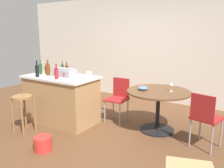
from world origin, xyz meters
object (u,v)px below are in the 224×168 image
Objects in this scene: wooden_stool at (23,106)px; bottle_2 at (37,71)px; bottle_0 at (41,69)px; dining_table at (158,100)px; folding_chair_far at (118,96)px; bottle_6 at (46,69)px; plastic_bucket at (43,143)px; bottle_3 at (63,69)px; bottle_4 at (67,69)px; toolbox at (64,72)px; serving_bowl at (143,88)px; kitchen_island at (61,99)px; cup_0 at (89,74)px; cup_2 at (56,72)px; folding_chair_near at (205,116)px; cup_1 at (49,70)px; wine_glass at (171,85)px; bottle_5 at (56,73)px; bottle_1 at (48,69)px.

wooden_stool is 0.72m from bottle_2.
dining_table is at bearing 15.54° from bottle_0.
folding_chair_far is 1.60m from bottle_6.
dining_table is 4.15× the size of plastic_bucket.
bottle_2 is 1.29× the size of bottle_3.
bottle_4 is (0.41, 0.32, -0.02)m from bottle_0.
plastic_bucket is (0.80, -1.32, -0.91)m from bottle_3.
dining_table is 0.86m from folding_chair_far.
serving_bowl is at bearing 17.55° from toolbox.
bottle_2 is (0.19, -0.25, 0.01)m from bottle_0.
toolbox is at bearing -6.43° from bottle_6.
kitchen_island is 11.48× the size of cup_0.
folding_chair_near is at bearing 3.40° from cup_2.
toolbox is at bearing -17.95° from cup_1.
folding_chair_far is at bearing -178.86° from wine_glass.
wine_glass is (1.84, 0.90, -0.18)m from bottle_5.
cup_0 is at bearing 55.63° from wooden_stool.
bottle_1 reaches higher than cup_0.
kitchen_island is at bearing 44.54° from bottle_2.
serving_bowl is (1.73, 0.21, -0.24)m from bottle_3.
folding_chair_far is 1.30m from bottle_3.
kitchen_island is at bearing -11.13° from bottle_6.
bottle_1 is at bearing 131.46° from plastic_bucket.
wooden_stool is 1.15m from cup_1.
bottle_6 is at bearing -170.70° from cup_0.
folding_chair_near is at bearing 33.20° from plastic_bucket.
bottle_1 is at bearing -46.50° from cup_1.
cup_1 is (-0.06, 0.14, -0.03)m from bottle_6.
bottle_4 reaches higher than cup_0.
plastic_bucket is at bearing -58.65° from bottle_3.
bottle_0 is at bearing -141.48° from bottle_4.
kitchen_island is 0.73m from bottle_6.
bottle_1 is (-1.20, -0.69, 0.54)m from folding_chair_far.
bottle_4 is at bearing -2.46° from bottle_3.
bottle_2 reaches higher than folding_chair_near.
wine_glass is at bearing 18.07° from toolbox.
bottle_2 is (-2.09, -0.88, 0.47)m from dining_table.
bottle_3 is 2.23m from wine_glass.
folding_chair_near is at bearing -9.67° from serving_bowl.
bottle_6 reaches higher than folding_chair_far.
dining_table is 2.41× the size of toolbox.
bottle_2 reaches higher than serving_bowl.
toolbox is 0.65m from cup_1.
cup_2 reaches higher than wooden_stool.
bottle_6 reaches higher than kitchen_island.
toolbox is at bearing 14.49° from bottle_1.
folding_chair_near is 3.17m from bottle_6.
bottle_6 is 1.12× the size of serving_bowl.
bottle_3 is 1.95× the size of cup_0.
folding_chair_near is 3.19m from bottle_0.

